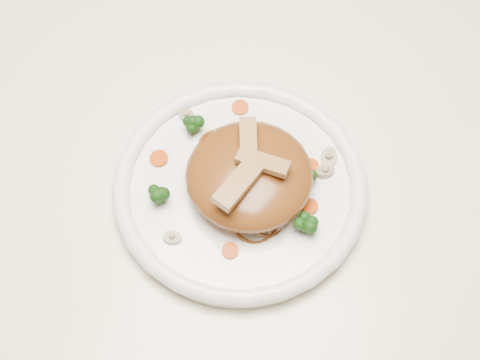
% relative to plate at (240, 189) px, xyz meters
% --- Properties ---
extents(ground, '(4.00, 4.00, 0.00)m').
position_rel_plate_xyz_m(ground, '(-0.05, 0.05, -0.76)').
color(ground, brown).
rests_on(ground, ground).
extents(table, '(1.20, 0.80, 0.75)m').
position_rel_plate_xyz_m(table, '(-0.05, 0.05, -0.11)').
color(table, white).
rests_on(table, ground).
extents(plate, '(0.32, 0.32, 0.02)m').
position_rel_plate_xyz_m(plate, '(0.00, 0.00, 0.00)').
color(plate, white).
rests_on(plate, table).
extents(noodle_mound, '(0.18, 0.18, 0.05)m').
position_rel_plate_xyz_m(noodle_mound, '(0.01, 0.00, 0.03)').
color(noodle_mound, '#623212').
rests_on(noodle_mound, plate).
extents(chicken_a, '(0.06, 0.03, 0.01)m').
position_rel_plate_xyz_m(chicken_a, '(0.02, 0.01, 0.07)').
color(chicken_a, tan).
rests_on(chicken_a, noodle_mound).
extents(chicken_b, '(0.04, 0.06, 0.01)m').
position_rel_plate_xyz_m(chicken_b, '(-0.00, 0.03, 0.07)').
color(chicken_b, tan).
rests_on(chicken_b, noodle_mound).
extents(chicken_c, '(0.03, 0.07, 0.01)m').
position_rel_plate_xyz_m(chicken_c, '(0.01, -0.02, 0.07)').
color(chicken_c, tan).
rests_on(chicken_c, noodle_mound).
extents(broccoli_0, '(0.03, 0.03, 0.03)m').
position_rel_plate_xyz_m(broccoli_0, '(0.07, 0.04, 0.02)').
color(broccoli_0, '#0F3A0C').
rests_on(broccoli_0, plate).
extents(broccoli_1, '(0.03, 0.03, 0.03)m').
position_rel_plate_xyz_m(broccoli_1, '(-0.09, 0.04, 0.02)').
color(broccoli_1, '#0F3A0C').
rests_on(broccoli_1, plate).
extents(broccoli_2, '(0.03, 0.03, 0.03)m').
position_rel_plate_xyz_m(broccoli_2, '(-0.07, -0.06, 0.02)').
color(broccoli_2, '#0F3A0C').
rests_on(broccoli_2, plate).
extents(broccoli_3, '(0.03, 0.03, 0.03)m').
position_rel_plate_xyz_m(broccoli_3, '(0.09, -0.01, 0.02)').
color(broccoli_3, '#0F3A0C').
rests_on(broccoli_3, plate).
extents(carrot_0, '(0.02, 0.02, 0.00)m').
position_rel_plate_xyz_m(carrot_0, '(0.06, 0.06, 0.01)').
color(carrot_0, '#BB3506').
rests_on(carrot_0, plate).
extents(carrot_1, '(0.02, 0.02, 0.00)m').
position_rel_plate_xyz_m(carrot_1, '(-0.10, -0.01, 0.01)').
color(carrot_1, '#BB3506').
rests_on(carrot_1, plate).
extents(carrot_2, '(0.02, 0.02, 0.00)m').
position_rel_plate_xyz_m(carrot_2, '(0.08, 0.01, 0.01)').
color(carrot_2, '#BB3506').
rests_on(carrot_2, plate).
extents(carrot_3, '(0.03, 0.03, 0.00)m').
position_rel_plate_xyz_m(carrot_3, '(-0.05, 0.10, 0.01)').
color(carrot_3, '#BB3506').
rests_on(carrot_3, plate).
extents(carrot_4, '(0.02, 0.02, 0.00)m').
position_rel_plate_xyz_m(carrot_4, '(0.03, -0.08, 0.01)').
color(carrot_4, '#BB3506').
rests_on(carrot_4, plate).
extents(mushroom_0, '(0.03, 0.03, 0.01)m').
position_rel_plate_xyz_m(mushroom_0, '(-0.04, -0.09, 0.01)').
color(mushroom_0, tan).
rests_on(mushroom_0, plate).
extents(mushroom_1, '(0.03, 0.03, 0.01)m').
position_rel_plate_xyz_m(mushroom_1, '(0.08, 0.06, 0.01)').
color(mushroom_1, tan).
rests_on(mushroom_1, plate).
extents(mushroom_2, '(0.03, 0.03, 0.01)m').
position_rel_plate_xyz_m(mushroom_2, '(-0.10, 0.06, 0.01)').
color(mushroom_2, tan).
rests_on(mushroom_2, plate).
extents(mushroom_3, '(0.03, 0.03, 0.01)m').
position_rel_plate_xyz_m(mushroom_3, '(0.08, 0.08, 0.01)').
color(mushroom_3, tan).
rests_on(mushroom_3, plate).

